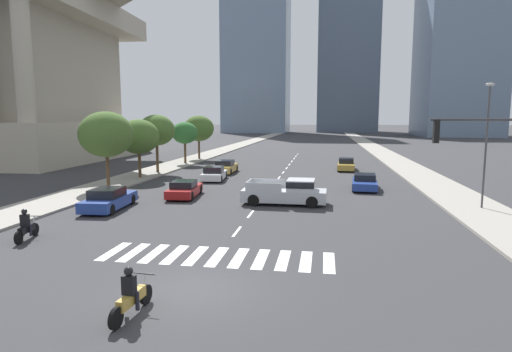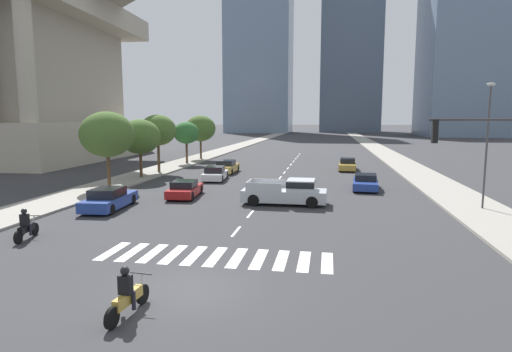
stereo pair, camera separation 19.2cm
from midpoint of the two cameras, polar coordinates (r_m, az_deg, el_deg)
ground_plane at (r=14.68m, az=-8.66°, el=-14.78°), size 800.00×800.00×0.00m
sidewalk_east at (r=44.20m, az=21.49°, el=-0.06°), size 4.00×260.00×0.15m
sidewalk_west at (r=46.78m, az=-13.01°, el=0.67°), size 4.00×260.00×0.15m
crosswalk_near at (r=17.83m, az=-5.11°, el=-10.62°), size 9.45×2.53×0.01m
lane_divider_center at (r=44.93m, az=3.93°, el=0.48°), size 0.14×50.00×0.01m
motorcycle_lead at (r=22.62m, az=-28.05°, el=-6.04°), size 0.72×2.07×1.49m
motorcycle_trailing at (r=13.11m, az=-16.30°, el=-15.09°), size 0.70×2.23×1.49m
pickup_truck at (r=28.11m, az=4.52°, el=-2.16°), size 5.51×2.17×1.67m
sedan_red_0 at (r=31.14m, az=-9.27°, el=-1.75°), size 2.13×4.40×1.20m
sedan_gold_1 at (r=44.49m, az=-3.82°, el=1.20°), size 1.90×4.53×1.34m
sedan_white_2 at (r=39.29m, az=-5.33°, el=0.29°), size 2.17×4.34×1.28m
sedan_blue_3 at (r=35.17m, az=14.51°, el=-0.82°), size 2.18×4.57×1.20m
sedan_blue_4 at (r=28.13m, az=-18.79°, el=-2.94°), size 2.16×4.88×1.35m
sedan_gold_5 at (r=47.88m, az=12.20°, el=1.47°), size 2.01×4.68×1.28m
traffic_signal_near at (r=18.82m, az=30.27°, el=2.18°), size 4.71×0.28×5.79m
street_lamp_east at (r=29.29m, az=28.59°, el=4.63°), size 0.50×0.24×7.55m
street_tree_nearest at (r=35.80m, az=-19.05°, el=5.26°), size 4.21×4.21×6.01m
street_tree_second at (r=41.15m, az=-15.06°, el=5.08°), size 3.77×3.77×5.40m
street_tree_third at (r=45.08m, az=-12.80°, el=5.95°), size 3.70×3.70×5.85m
street_tree_fourth at (r=53.45m, az=-9.15°, el=5.68°), size 3.14×3.14×5.06m
street_tree_fifth at (r=59.11m, az=-7.31°, el=6.29°), size 4.12×4.12×5.88m
office_tower_left_skyline at (r=179.89m, az=0.51°, el=18.23°), size 25.34×22.13×88.54m
office_tower_center_skyline at (r=194.62m, az=12.57°, el=18.20°), size 24.70×23.46×84.88m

